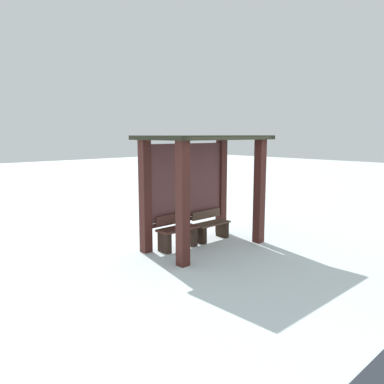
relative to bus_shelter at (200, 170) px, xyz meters
name	(u,v)px	position (x,y,z in m)	size (l,w,h in m)	color
ground_plane	(205,247)	(0.00, -0.17, -1.75)	(60.00, 60.00, 0.00)	white
bus_shelter	(200,170)	(0.00, 0.00, 0.00)	(2.86, 1.67, 2.52)	#431D19
bench_left_inside	(177,233)	(-0.54, 0.16, -1.41)	(0.98, 0.40, 0.76)	#4C2822
bench_center_inside	(211,227)	(0.54, 0.16, -1.44)	(0.98, 0.40, 0.70)	brown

